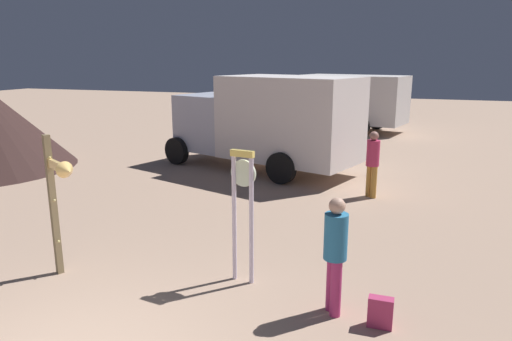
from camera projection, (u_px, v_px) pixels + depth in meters
standing_clock at (243, 203)px, 7.21m from camera, size 0.42×0.15×2.13m
arrow_sign at (58, 190)px, 7.22m from camera, size 0.91×0.61×2.32m
person_near_clock at (335, 250)px, 6.35m from camera, size 0.32×0.32×1.68m
backpack at (380, 312)px, 6.18m from camera, size 0.33×0.20×0.42m
person_distant at (373, 161)px, 11.80m from camera, size 0.33×0.33×1.71m
box_truck_near at (269, 120)px, 14.58m from camera, size 6.65×4.20×2.96m
box_truck_far at (335, 99)px, 23.12m from camera, size 7.54×4.09×2.68m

